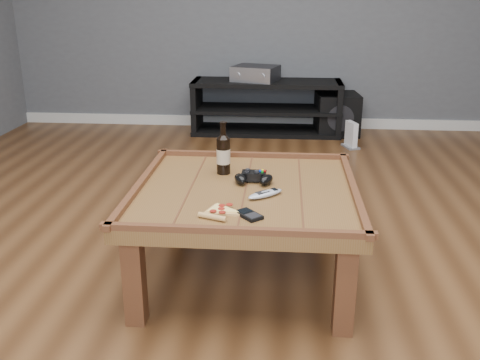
# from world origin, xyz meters

# --- Properties ---
(ground) EXTENTS (6.00, 6.00, 0.00)m
(ground) POSITION_xyz_m (0.00, 0.00, 0.00)
(ground) COLOR #432713
(ground) RESTS_ON ground
(baseboard) EXTENTS (5.00, 0.02, 0.10)m
(baseboard) POSITION_xyz_m (0.00, 2.99, 0.05)
(baseboard) COLOR silver
(baseboard) RESTS_ON ground
(coffee_table) EXTENTS (1.03, 1.03, 0.48)m
(coffee_table) POSITION_xyz_m (0.00, 0.00, 0.39)
(coffee_table) COLOR brown
(coffee_table) RESTS_ON ground
(media_console) EXTENTS (1.40, 0.45, 0.50)m
(media_console) POSITION_xyz_m (0.00, 2.75, 0.25)
(media_console) COLOR black
(media_console) RESTS_ON ground
(beer_bottle) EXTENTS (0.07, 0.07, 0.26)m
(beer_bottle) POSITION_xyz_m (-0.12, 0.20, 0.55)
(beer_bottle) COLOR black
(beer_bottle) RESTS_ON coffee_table
(game_controller) EXTENTS (0.20, 0.13, 0.05)m
(game_controller) POSITION_xyz_m (0.03, 0.07, 0.48)
(game_controller) COLOR black
(game_controller) RESTS_ON coffee_table
(pizza_slice) EXTENTS (0.20, 0.25, 0.02)m
(pizza_slice) POSITION_xyz_m (-0.08, -0.30, 0.46)
(pizza_slice) COLOR tan
(pizza_slice) RESTS_ON coffee_table
(smartphone) EXTENTS (0.12, 0.13, 0.02)m
(smartphone) POSITION_xyz_m (0.04, -0.32, 0.46)
(smartphone) COLOR black
(smartphone) RESTS_ON coffee_table
(remote_control) EXTENTS (0.17, 0.16, 0.03)m
(remote_control) POSITION_xyz_m (0.09, -0.10, 0.46)
(remote_control) COLOR #9CA0A9
(remote_control) RESTS_ON coffee_table
(av_receiver) EXTENTS (0.47, 0.43, 0.14)m
(av_receiver) POSITION_xyz_m (-0.11, 2.75, 0.57)
(av_receiver) COLOR black
(av_receiver) RESTS_ON media_console
(subwoofer) EXTENTS (0.42, 0.42, 0.39)m
(subwoofer) POSITION_xyz_m (0.67, 2.76, 0.19)
(subwoofer) COLOR black
(subwoofer) RESTS_ON ground
(game_console) EXTENTS (0.16, 0.21, 0.23)m
(game_console) POSITION_xyz_m (0.76, 2.30, 0.10)
(game_console) COLOR slate
(game_console) RESTS_ON ground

